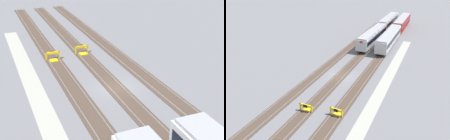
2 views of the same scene
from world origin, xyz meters
TOP-DOWN VIEW (x-y plane):
  - ground_plane at (0.00, 0.00)m, footprint 400.00×400.00m
  - service_walkway at (0.00, -8.41)m, footprint 54.00×2.00m
  - rail_track_nearest at (0.00, -4.43)m, footprint 90.00×2.24m
  - rail_track_near_inner at (0.00, 0.00)m, footprint 90.00×2.24m
  - rail_track_middle at (0.00, 4.43)m, footprint 90.00×2.24m
  - bumper_stop_nearest_track at (-11.09, -4.44)m, footprint 1.38×2.01m
  - bumper_stop_near_inner_track at (-11.97, 0.01)m, footprint 1.37×2.01m

SIDE VIEW (x-z plane):
  - ground_plane at x=0.00m, z-range 0.00..0.00m
  - service_walkway at x=0.00m, z-range 0.00..0.01m
  - rail_track_nearest at x=0.00m, z-range -0.06..0.15m
  - rail_track_near_inner at x=0.00m, z-range -0.06..0.15m
  - rail_track_middle at x=0.00m, z-range -0.06..0.15m
  - bumper_stop_nearest_track at x=-11.09m, z-range -0.10..1.12m
  - bumper_stop_near_inner_track at x=-11.97m, z-range -0.10..1.12m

